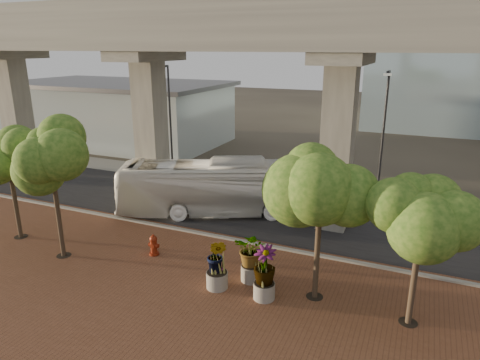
% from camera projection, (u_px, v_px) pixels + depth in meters
% --- Properties ---
extents(ground, '(160.00, 160.00, 0.00)m').
position_uv_depth(ground, '(222.00, 223.00, 24.99)').
color(ground, '#322C24').
rests_on(ground, ground).
extents(brick_plaza, '(70.00, 13.00, 0.06)m').
position_uv_depth(brick_plaza, '(140.00, 291.00, 17.98)').
color(brick_plaza, brown).
rests_on(brick_plaza, ground).
extents(asphalt_road, '(90.00, 8.00, 0.04)m').
position_uv_depth(asphalt_road, '(236.00, 211.00, 26.74)').
color(asphalt_road, black).
rests_on(asphalt_road, ground).
extents(curb_strip, '(70.00, 0.25, 0.16)m').
position_uv_depth(curb_strip, '(206.00, 235.00, 23.22)').
color(curb_strip, gray).
rests_on(curb_strip, ground).
extents(far_sidewalk, '(90.00, 3.00, 0.06)m').
position_uv_depth(far_sidewalk, '(266.00, 186.00, 31.55)').
color(far_sidewalk, gray).
rests_on(far_sidewalk, ground).
extents(transit_viaduct, '(72.00, 5.60, 12.40)m').
position_uv_depth(transit_viaduct, '(236.00, 93.00, 24.56)').
color(transit_viaduct, '#9B998D').
rests_on(transit_viaduct, ground).
extents(station_pavilion, '(23.00, 13.00, 6.30)m').
position_uv_depth(station_pavilion, '(118.00, 111.00, 45.61)').
color(station_pavilion, silver).
rests_on(station_pavilion, ground).
extents(transit_bus, '(12.11, 7.52, 3.35)m').
position_uv_depth(transit_bus, '(219.00, 188.00, 25.88)').
color(transit_bus, white).
rests_on(transit_bus, ground).
extents(fire_hydrant, '(0.53, 0.48, 1.07)m').
position_uv_depth(fire_hydrant, '(154.00, 245.00, 20.91)').
color(fire_hydrant, maroon).
rests_on(fire_hydrant, ground).
extents(planter_front, '(2.06, 2.06, 2.26)m').
position_uv_depth(planter_front, '(252.00, 252.00, 18.35)').
color(planter_front, gray).
rests_on(planter_front, ground).
extents(planter_right, '(2.16, 2.16, 2.31)m').
position_uv_depth(planter_right, '(265.00, 267.00, 17.00)').
color(planter_right, '#A19F92').
rests_on(planter_right, ground).
extents(planter_left, '(2.05, 2.05, 2.25)m').
position_uv_depth(planter_left, '(217.00, 258.00, 17.78)').
color(planter_left, gray).
rests_on(planter_left, ground).
extents(street_tree_far_west, '(3.21, 3.21, 5.80)m').
position_uv_depth(street_tree_far_west, '(8.00, 159.00, 21.73)').
color(street_tree_far_west, '#4A3A2A').
rests_on(street_tree_far_west, ground).
extents(street_tree_near_west, '(3.62, 3.62, 6.59)m').
position_uv_depth(street_tree_near_west, '(51.00, 158.00, 19.49)').
color(street_tree_near_west, '#4A3A2A').
rests_on(street_tree_near_west, ground).
extents(street_tree_near_east, '(4.29, 4.29, 6.56)m').
position_uv_depth(street_tree_near_east, '(321.00, 191.00, 16.14)').
color(street_tree_near_east, '#4A3A2A').
rests_on(street_tree_near_east, ground).
extents(street_tree_far_east, '(3.74, 3.74, 6.19)m').
position_uv_depth(street_tree_far_east, '(423.00, 211.00, 14.54)').
color(street_tree_far_east, '#4A3A2A').
rests_on(street_tree_far_east, ground).
extents(streetlamp_west, '(0.42, 1.23, 8.52)m').
position_uv_depth(streetlamp_west, '(169.00, 114.00, 32.33)').
color(streetlamp_west, '#2E2E33').
rests_on(streetlamp_west, ground).
extents(streetlamp_east, '(0.42, 1.23, 8.50)m').
position_uv_depth(streetlamp_east, '(383.00, 132.00, 25.71)').
color(streetlamp_east, '#2F3034').
rests_on(streetlamp_east, ground).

